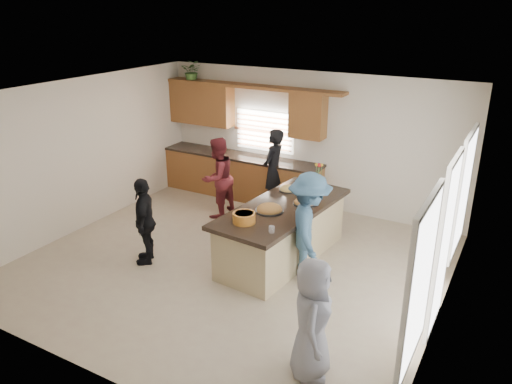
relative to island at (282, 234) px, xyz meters
The scene contains 18 objects.
floor 0.97m from the island, 137.20° to the right, with size 6.50×6.50×0.00m, color #BFAF8E.
room_shell 1.68m from the island, 137.20° to the right, with size 6.52×6.02×2.81m.
back_cabinetry 3.04m from the island, 134.32° to the left, with size 4.08×0.66×2.46m.
right_wall_glazing 2.83m from the island, 15.49° to the right, with size 0.06×4.00×2.25m.
island is the anchor object (origin of this frame).
platter_front 0.61m from the island, 106.63° to the right, with size 0.46×0.46×0.19m.
platter_mid 0.64m from the island, 42.37° to the left, with size 0.39×0.39×0.16m.
platter_back 0.89m from the island, 108.60° to the left, with size 0.34×0.34×0.14m.
salad_bowl 1.07m from the island, 104.36° to the right, with size 0.34×0.34×0.16m.
clear_cup 1.16m from the island, 72.77° to the right, with size 0.09×0.09×0.10m, color white.
plate_stack 1.11m from the island, 85.20° to the left, with size 0.20×0.20×0.06m, color #C096DA.
flower_vase 1.36m from the island, 82.87° to the left, with size 0.14×0.14×0.43m.
potted_plant 4.58m from the island, 146.31° to the left, with size 0.43×0.37×0.48m, color #3E6A2A.
woman_left_back 2.18m from the island, 121.51° to the left, with size 0.62×0.41×1.70m, color black.
woman_left_mid 2.19m from the island, 152.95° to the left, with size 0.78×0.61×1.61m, color maroon.
woman_left_front 2.26m from the island, 148.17° to the right, with size 0.86×0.36×1.46m, color black.
woman_right_back 0.88m from the island, 33.48° to the right, with size 1.13×0.65×1.74m, color #365977.
woman_right_front 2.82m from the island, 56.84° to the right, with size 0.72×0.47×1.48m, color gray.
Camera 1 is at (3.91, -6.16, 4.06)m, focal length 35.00 mm.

